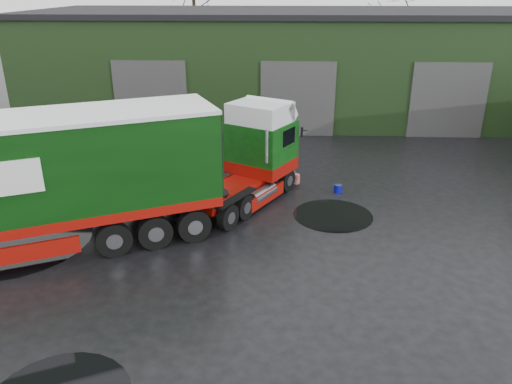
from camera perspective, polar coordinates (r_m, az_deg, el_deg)
ground at (r=15.02m, az=-1.44°, el=-8.25°), size 100.00×100.00×0.00m
warehouse at (r=33.19m, az=4.48°, el=14.65°), size 32.40×12.40×6.30m
hero_tractor at (r=18.39m, az=-2.05°, el=3.91°), size 5.05×6.30×3.63m
wash_bucket at (r=20.26m, az=9.36°, el=0.40°), size 0.41×0.41×0.30m
tree_back_a at (r=43.52m, az=-7.01°, el=18.54°), size 4.40×4.40×9.50m
tree_back_b at (r=43.99m, az=15.06°, el=16.70°), size 4.40×4.40×7.50m
puddle_1 at (r=18.25m, az=8.78°, el=-2.63°), size 2.87×2.87×0.01m
puddle_2 at (r=18.17m, az=-26.14°, el=-4.97°), size 5.13×5.13×0.01m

